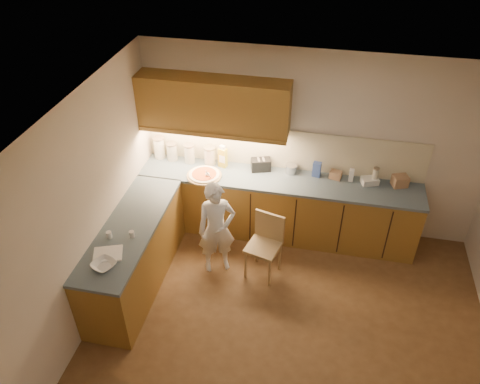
# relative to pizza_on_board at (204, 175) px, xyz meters

# --- Properties ---
(room) EXTENTS (4.54, 4.50, 2.62)m
(room) POSITION_rel_pizza_on_board_xyz_m (1.36, -1.56, 0.74)
(room) COLOR brown
(room) RESTS_ON ground
(l_counter) EXTENTS (3.77, 2.62, 0.92)m
(l_counter) POSITION_rel_pizza_on_board_xyz_m (0.44, -0.31, -0.48)
(l_counter) COLOR olive
(l_counter) RESTS_ON ground
(backsplash) EXTENTS (3.75, 0.02, 0.58)m
(backsplash) POSITION_rel_pizza_on_board_xyz_m (0.99, 0.43, 0.27)
(backsplash) COLOR beige
(backsplash) RESTS_ON l_counter
(upper_cabinets) EXTENTS (1.95, 0.36, 0.73)m
(upper_cabinets) POSITION_rel_pizza_on_board_xyz_m (0.09, 0.27, 0.91)
(upper_cabinets) COLOR olive
(upper_cabinets) RESTS_ON ground
(pizza_on_board) EXTENTS (0.47, 0.47, 0.19)m
(pizza_on_board) POSITION_rel_pizza_on_board_xyz_m (0.00, 0.00, 0.00)
(pizza_on_board) COLOR tan
(pizza_on_board) RESTS_ON l_counter
(child) EXTENTS (0.56, 0.48, 1.31)m
(child) POSITION_rel_pizza_on_board_xyz_m (0.34, -0.71, -0.29)
(child) COLOR white
(child) RESTS_ON ground
(wooden_chair) EXTENTS (0.48, 0.48, 0.87)m
(wooden_chair) POSITION_rel_pizza_on_board_xyz_m (0.95, -0.64, -0.44)
(wooden_chair) COLOR tan
(wooden_chair) RESTS_ON ground
(mixing_bowl) EXTENTS (0.32, 0.32, 0.06)m
(mixing_bowl) POSITION_rel_pizza_on_board_xyz_m (-0.59, -1.84, 0.01)
(mixing_bowl) COLOR white
(mixing_bowl) RESTS_ON l_counter
(canister_a) EXTENTS (0.16, 0.16, 0.32)m
(canister_a) POSITION_rel_pizza_on_board_xyz_m (-0.74, 0.33, 0.14)
(canister_a) COLOR white
(canister_a) RESTS_ON l_counter
(canister_b) EXTENTS (0.15, 0.15, 0.26)m
(canister_b) POSITION_rel_pizza_on_board_xyz_m (-0.55, 0.31, 0.11)
(canister_b) COLOR beige
(canister_b) RESTS_ON l_counter
(canister_c) EXTENTS (0.15, 0.15, 0.28)m
(canister_c) POSITION_rel_pizza_on_board_xyz_m (-0.29, 0.30, 0.12)
(canister_c) COLOR beige
(canister_c) RESTS_ON l_counter
(canister_d) EXTENTS (0.16, 0.16, 0.27)m
(canister_d) POSITION_rel_pizza_on_board_xyz_m (-0.00, 0.32, 0.11)
(canister_d) COLOR beige
(canister_d) RESTS_ON l_counter
(oil_jug) EXTENTS (0.13, 0.11, 0.33)m
(oil_jug) POSITION_rel_pizza_on_board_xyz_m (0.19, 0.29, 0.13)
(oil_jug) COLOR gold
(oil_jug) RESTS_ON l_counter
(toaster) EXTENTS (0.29, 0.22, 0.17)m
(toaster) POSITION_rel_pizza_on_board_xyz_m (0.71, 0.31, 0.06)
(toaster) COLOR black
(toaster) RESTS_ON l_counter
(steel_pot) EXTENTS (0.16, 0.16, 0.12)m
(steel_pot) POSITION_rel_pizza_on_board_xyz_m (1.12, 0.32, 0.04)
(steel_pot) COLOR #B7B7BC
(steel_pot) RESTS_ON l_counter
(blue_box) EXTENTS (0.12, 0.09, 0.21)m
(blue_box) POSITION_rel_pizza_on_board_xyz_m (1.46, 0.31, 0.08)
(blue_box) COLOR #3650A3
(blue_box) RESTS_ON l_counter
(card_box_a) EXTENTS (0.17, 0.14, 0.11)m
(card_box_a) POSITION_rel_pizza_on_board_xyz_m (1.72, 0.31, 0.03)
(card_box_a) COLOR #9F7756
(card_box_a) RESTS_ON l_counter
(white_bottle) EXTENTS (0.06, 0.06, 0.18)m
(white_bottle) POSITION_rel_pizza_on_board_xyz_m (1.92, 0.29, 0.07)
(white_bottle) COLOR white
(white_bottle) RESTS_ON l_counter
(flat_pack) EXTENTS (0.25, 0.21, 0.08)m
(flat_pack) POSITION_rel_pizza_on_board_xyz_m (2.16, 0.28, 0.02)
(flat_pack) COLOR silver
(flat_pack) RESTS_ON l_counter
(tall_jar) EXTENTS (0.08, 0.08, 0.24)m
(tall_jar) POSITION_rel_pizza_on_board_xyz_m (2.22, 0.29, 0.10)
(tall_jar) COLOR silver
(tall_jar) RESTS_ON l_counter
(card_box_b) EXTENTS (0.23, 0.20, 0.15)m
(card_box_b) POSITION_rel_pizza_on_board_xyz_m (2.54, 0.31, 0.05)
(card_box_b) COLOR tan
(card_box_b) RESTS_ON l_counter
(dough_cloth) EXTENTS (0.37, 0.33, 0.02)m
(dough_cloth) POSITION_rel_pizza_on_board_xyz_m (-0.63, -1.66, -0.01)
(dough_cloth) COLOR white
(dough_cloth) RESTS_ON l_counter
(spice_jar_a) EXTENTS (0.06, 0.06, 0.08)m
(spice_jar_a) POSITION_rel_pizza_on_board_xyz_m (-0.73, -1.40, 0.02)
(spice_jar_a) COLOR silver
(spice_jar_a) RESTS_ON l_counter
(spice_jar_b) EXTENTS (0.06, 0.06, 0.08)m
(spice_jar_b) POSITION_rel_pizza_on_board_xyz_m (-0.48, -1.33, 0.02)
(spice_jar_b) COLOR silver
(spice_jar_b) RESTS_ON l_counter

